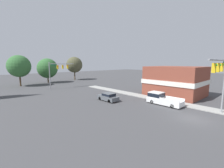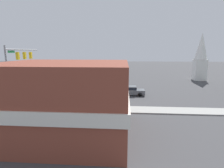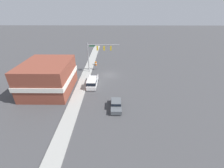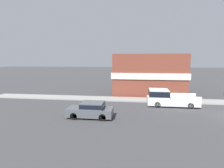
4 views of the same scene
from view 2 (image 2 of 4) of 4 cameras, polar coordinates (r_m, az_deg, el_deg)
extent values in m
plane|color=#424244|center=(30.06, -21.41, -3.77)|extent=(200.00, 200.00, 0.00)
cube|color=#9E9E99|center=(25.23, -26.99, -6.73)|extent=(2.40, 60.00, 0.14)
cylinder|color=gray|center=(26.00, -30.86, 2.11)|extent=(0.22, 0.22, 7.83)
cylinder|color=gray|center=(29.16, -27.00, 9.97)|extent=(7.99, 0.18, 0.18)
cube|color=gold|center=(27.89, -28.43, 8.08)|extent=(0.36, 0.36, 1.05)
sphere|color=green|center=(27.99, -28.84, 8.70)|extent=(0.22, 0.22, 0.22)
cube|color=gold|center=(29.34, -26.65, 8.30)|extent=(0.36, 0.36, 1.05)
sphere|color=green|center=(29.43, -27.04, 8.89)|extent=(0.22, 0.22, 0.22)
cube|color=gold|center=(30.81, -25.04, 8.49)|extent=(0.36, 0.36, 1.05)
sphere|color=green|center=(30.90, -25.41, 9.05)|extent=(0.22, 0.22, 0.22)
cube|color=#196B38|center=(26.80, -30.03, 9.12)|extent=(1.40, 0.04, 0.30)
cylinder|color=black|center=(29.79, 8.84, -2.62)|extent=(0.22, 0.66, 0.66)
cylinder|color=black|center=(28.24, 9.09, -3.36)|extent=(0.22, 0.66, 0.66)
cylinder|color=black|center=(29.69, 3.74, -2.56)|extent=(0.22, 0.66, 0.66)
cylinder|color=black|center=(28.14, 3.71, -3.30)|extent=(0.22, 0.66, 0.66)
cube|color=#51565B|center=(28.88, 6.36, -2.53)|extent=(1.81, 4.26, 0.74)
cube|color=#51565B|center=(28.73, 5.87, -1.26)|extent=(1.67, 2.05, 0.56)
cube|color=black|center=(28.73, 5.87, -1.26)|extent=(1.69, 2.13, 0.39)
cylinder|color=black|center=(25.42, -8.72, -4.92)|extent=(0.22, 0.66, 0.66)
cylinder|color=black|center=(23.70, -9.72, -6.11)|extent=(0.22, 0.66, 0.66)
cylinder|color=black|center=(26.45, -16.34, -4.63)|extent=(0.22, 0.66, 0.66)
cylinder|color=black|center=(24.80, -17.83, -5.72)|extent=(0.22, 0.66, 0.66)
cube|color=white|center=(24.96, -13.24, -4.72)|extent=(2.07, 5.78, 0.85)
cube|color=white|center=(24.31, -9.74, -2.83)|extent=(1.96, 2.20, 0.93)
cube|color=black|center=(24.31, -9.74, -2.83)|extent=(1.98, 2.29, 0.65)
cube|color=white|center=(26.10, -15.28, -2.79)|extent=(0.12, 3.29, 0.35)
cube|color=white|center=(24.33, -16.80, -3.83)|extent=(0.12, 3.29, 0.35)
cube|color=brown|center=(15.65, -14.97, -4.51)|extent=(9.10, 10.65, 6.20)
cube|color=silver|center=(15.66, -14.96, -4.69)|extent=(9.40, 10.95, 0.90)
cube|color=white|center=(48.31, 26.63, 4.16)|extent=(2.68, 2.68, 5.19)
cone|color=white|center=(48.12, 27.21, 10.98)|extent=(2.95, 2.95, 6.34)
camera|label=1|loc=(49.88, -18.90, 10.00)|focal=24.00mm
camera|label=3|loc=(36.79, 45.86, 22.22)|focal=24.00mm
camera|label=4|loc=(43.75, 0.32, 8.52)|focal=28.00mm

